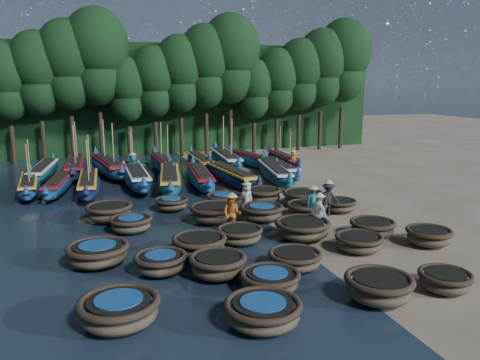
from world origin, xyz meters
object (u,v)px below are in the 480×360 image
object	(u,v)px
long_boat_4	(170,179)
fisherman_6	(293,160)
coracle_4	(445,280)
coracle_14	(372,227)
long_boat_0	(29,185)
long_boat_8	(279,168)
coracle_12	(240,234)
coracle_13	(302,228)
coracle_10	(98,253)
coracle_22	(225,200)
coracle_8	(359,242)
long_boat_2	(88,184)
fisherman_2	(232,213)
long_boat_7	(275,173)
long_boat_11	(108,166)
coracle_5	(161,262)
long_boat_13	(163,164)
long_boat_14	(201,162)
long_boat_5	(200,177)
fisherman_3	(328,198)
coracle_2	(270,280)
coracle_21	(171,203)
fisherman_4	(319,213)
fisherman_0	(247,197)
coracle_3	(379,287)
coracle_18	(307,209)
coracle_17	(262,212)
long_boat_17	(283,159)
coracle_1	(263,312)
long_boat_16	(251,159)
long_boat_6	(231,176)
long_boat_10	(75,167)
coracle_9	(429,236)
long_boat_9	(43,171)
long_boat_3	(136,176)
coracle_20	(109,212)
coracle_24	(303,197)
fisherman_5	(133,166)
coracle_0	(119,310)
coracle_15	(131,223)
long_boat_1	(59,184)
long_boat_15	(225,159)
coracle_23	(263,195)
coracle_7	(295,259)
coracle_11	(199,245)
coracle_19	(339,205)

from	to	relation	value
long_boat_4	fisherman_6	distance (m)	10.23
coracle_4	coracle_14	distance (m)	5.42
long_boat_0	long_boat_8	world-z (taller)	long_boat_0
coracle_12	coracle_13	bearing A→B (deg)	-5.75
coracle_10	coracle_22	size ratio (longest dim) A/B	1.02
coracle_8	fisherman_6	world-z (taller)	fisherman_6
long_boat_2	fisherman_2	xyz separation A→B (m)	(5.96, -10.07, 0.38)
long_boat_7	long_boat_11	distance (m)	12.07
coracle_5	long_boat_0	world-z (taller)	long_boat_0
long_boat_13	long_boat_14	world-z (taller)	long_boat_13
long_boat_5	long_boat_14	bearing A→B (deg)	81.67
coracle_4	long_boat_2	size ratio (longest dim) A/B	0.21
long_boat_13	fisherman_3	size ratio (longest dim) A/B	4.28
coracle_2	coracle_21	xyz separation A→B (m)	(-1.33, 10.54, -0.00)
fisherman_4	long_boat_11	bearing A→B (deg)	18.12
fisherman_0	long_boat_8	bearing A→B (deg)	118.86
coracle_3	coracle_18	size ratio (longest dim) A/B	1.05
coracle_17	fisherman_3	distance (m)	3.46
long_boat_17	fisherman_4	size ratio (longest dim) A/B	3.68
coracle_1	coracle_21	xyz separation A→B (m)	(-0.35, 12.47, -0.04)
long_boat_5	long_boat_16	bearing A→B (deg)	51.32
coracle_10	long_boat_6	bearing A→B (deg)	53.48
long_boat_10	coracle_9	bearing A→B (deg)	-54.11
coracle_14	long_boat_9	world-z (taller)	long_boat_9
long_boat_3	long_boat_16	distance (m)	10.35
long_boat_4	long_boat_16	xyz separation A→B (m)	(7.45, 5.90, -0.05)
coracle_20	long_boat_3	xyz separation A→B (m)	(2.03, 7.74, 0.13)
coracle_14	fisherman_0	size ratio (longest dim) A/B	1.11
coracle_14	long_boat_14	bearing A→B (deg)	100.44
coracle_24	fisherman_5	world-z (taller)	fisherman_5
coracle_21	coracle_0	bearing A→B (deg)	-106.70
coracle_5	coracle_15	world-z (taller)	coracle_5
long_boat_1	long_boat_4	distance (m)	6.66
coracle_18	long_boat_2	world-z (taller)	long_boat_2
long_boat_0	long_boat_15	bearing A→B (deg)	15.61
long_boat_3	fisherman_4	bearing A→B (deg)	-62.37
coracle_5	coracle_23	distance (m)	10.48
coracle_4	coracle_7	world-z (taller)	coracle_7
coracle_11	coracle_22	world-z (taller)	coracle_11
coracle_3	long_boat_7	distance (m)	17.83
long_boat_13	long_boat_2	bearing A→B (deg)	-135.03
long_boat_13	coracle_8	bearing A→B (deg)	-77.62
long_boat_7	long_boat_11	world-z (taller)	long_boat_11
coracle_13	fisherman_2	distance (m)	3.15
coracle_13	long_boat_16	distance (m)	17.65
coracle_5	fisherman_6	xyz separation A→B (m)	(12.36, 16.20, 0.42)
coracle_19	long_boat_15	size ratio (longest dim) A/B	0.21
coracle_3	coracle_23	xyz separation A→B (m)	(0.86, 12.13, -0.01)
coracle_2	long_boat_0	xyz separation A→B (m)	(-8.80, 17.12, 0.11)
long_boat_7	fisherman_3	bearing A→B (deg)	-84.99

